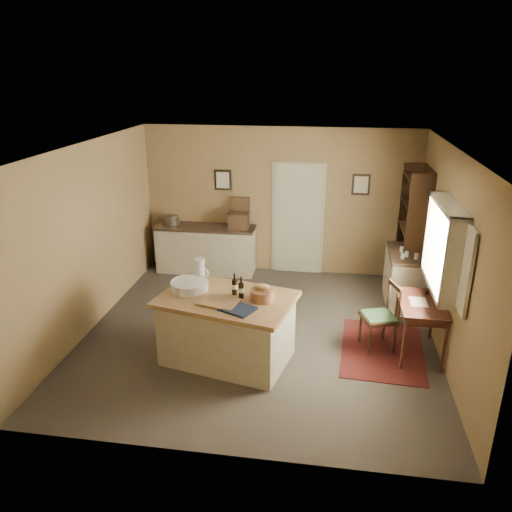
{
  "coord_description": "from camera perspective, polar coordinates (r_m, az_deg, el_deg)",
  "views": [
    {
      "loc": [
        0.93,
        -6.4,
        3.67
      ],
      "look_at": [
        -0.08,
        0.16,
        1.15
      ],
      "focal_mm": 35.0,
      "sensor_mm": 36.0,
      "label": 1
    }
  ],
  "objects": [
    {
      "name": "wall_left",
      "position": [
        7.62,
        -18.52,
        1.97
      ],
      "size": [
        0.1,
        5.0,
        2.7
      ],
      "primitive_type": "cube",
      "color": "olive",
      "rests_on": "ground"
    },
    {
      "name": "shelving_unit",
      "position": [
        8.74,
        17.72,
        2.57
      ],
      "size": [
        0.37,
        0.97,
        2.17
      ],
      "color": "black",
      "rests_on": "ground"
    },
    {
      "name": "wall_front",
      "position": [
        4.63,
        -4.11,
        -9.33
      ],
      "size": [
        5.0,
        0.1,
        2.7
      ],
      "primitive_type": "cube",
      "color": "olive",
      "rests_on": "ground"
    },
    {
      "name": "door",
      "position": [
        9.26,
        4.79,
        4.33
      ],
      "size": [
        0.97,
        0.06,
        2.11
      ],
      "primitive_type": "cube",
      "color": "beige",
      "rests_on": "ground"
    },
    {
      "name": "wall_right",
      "position": [
        6.98,
        21.17,
        -0.06
      ],
      "size": [
        0.1,
        5.0,
        2.7
      ],
      "primitive_type": "cube",
      "color": "olive",
      "rests_on": "ground"
    },
    {
      "name": "desk_chair",
      "position": [
        7.06,
        13.84,
        -6.85
      ],
      "size": [
        0.55,
        0.55,
        0.93
      ],
      "primitive_type": null,
      "rotation": [
        0.0,
        0.0,
        0.32
      ],
      "color": "black",
      "rests_on": "ground"
    },
    {
      "name": "sideboard",
      "position": [
        9.45,
        -5.72,
        0.97
      ],
      "size": [
        1.86,
        0.53,
        1.18
      ],
      "color": "beige",
      "rests_on": "ground"
    },
    {
      "name": "ceiling",
      "position": [
        6.54,
        0.46,
        12.27
      ],
      "size": [
        5.0,
        5.0,
        0.0
      ],
      "primitive_type": "plane",
      "color": "silver",
      "rests_on": "wall_back"
    },
    {
      "name": "rug",
      "position": [
        7.24,
        14.22,
        -10.33
      ],
      "size": [
        1.19,
        1.66,
        0.01
      ],
      "primitive_type": "cube",
      "rotation": [
        0.0,
        0.0,
        -0.06
      ],
      "color": "#551716",
      "rests_on": "ground"
    },
    {
      "name": "right_cabinet",
      "position": [
        8.48,
        16.67,
        -2.4
      ],
      "size": [
        0.6,
        1.07,
        0.99
      ],
      "color": "beige",
      "rests_on": "ground"
    },
    {
      "name": "window",
      "position": [
        6.72,
        21.08,
        0.97
      ],
      "size": [
        0.25,
        1.99,
        1.12
      ],
      "color": "beige",
      "rests_on": "ground"
    },
    {
      "name": "framed_prints",
      "position": [
        9.12,
        3.97,
        8.4
      ],
      "size": [
        2.82,
        0.02,
        0.38
      ],
      "color": "black",
      "rests_on": "ground"
    },
    {
      "name": "ground",
      "position": [
        7.43,
        0.4,
        -8.78
      ],
      "size": [
        5.0,
        5.0,
        0.0
      ],
      "primitive_type": "plane",
      "color": "brown",
      "rests_on": "ground"
    },
    {
      "name": "writing_desk",
      "position": [
        7.0,
        18.38,
        -5.73
      ],
      "size": [
        0.58,
        0.95,
        0.82
      ],
      "color": "#381A13",
      "rests_on": "ground"
    },
    {
      "name": "work_island",
      "position": [
        6.62,
        -3.38,
        -8.04
      ],
      "size": [
        1.89,
        1.44,
        1.2
      ],
      "rotation": [
        0.0,
        0.0,
        -0.22
      ],
      "color": "beige",
      "rests_on": "ground"
    },
    {
      "name": "wall_back",
      "position": [
        9.24,
        2.69,
        6.24
      ],
      "size": [
        5.0,
        0.1,
        2.7
      ],
      "primitive_type": "cube",
      "color": "olive",
      "rests_on": "ground"
    }
  ]
}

